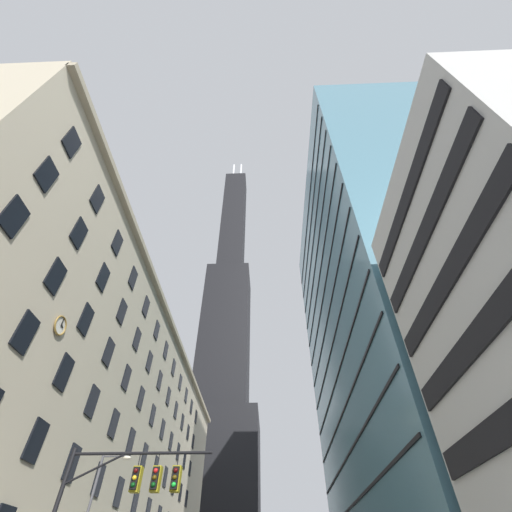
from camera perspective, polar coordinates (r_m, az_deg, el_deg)
name	(u,v)px	position (r m, az deg, el deg)	size (l,w,h in m)	color
station_building	(100,439)	(50.02, -24.59, -26.04)	(13.82, 72.96, 29.56)	#BCAF93
dark_skyscraper	(223,367)	(124.43, -5.46, -17.86)	(24.41, 24.41, 188.01)	black
glass_office_midrise	(394,316)	(51.86, 21.96, -9.31)	(18.93, 41.25, 58.18)	teal
traffic_signal_mast	(126,494)	(19.84, -20.84, -33.04)	(6.99, 0.63, 6.80)	black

